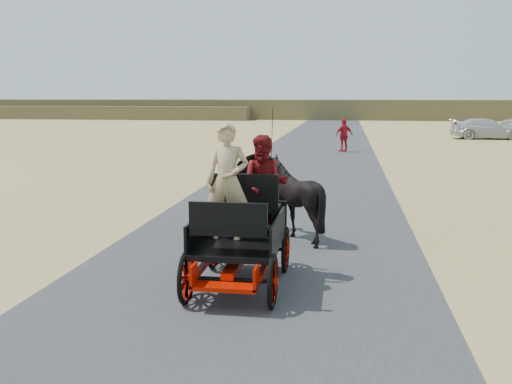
# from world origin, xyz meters

# --- Properties ---
(ground) EXTENTS (140.00, 140.00, 0.00)m
(ground) POSITION_xyz_m (0.00, 0.00, 0.00)
(ground) COLOR tan
(road) EXTENTS (6.00, 140.00, 0.01)m
(road) POSITION_xyz_m (0.00, 0.00, 0.01)
(road) COLOR #38383A
(road) RESTS_ON ground
(ridge_far) EXTENTS (140.00, 6.00, 2.40)m
(ridge_far) POSITION_xyz_m (0.00, 62.00, 1.20)
(ridge_far) COLOR brown
(ridge_far) RESTS_ON ground
(ridge_near) EXTENTS (40.00, 4.00, 1.60)m
(ridge_near) POSITION_xyz_m (-30.00, 58.00, 0.80)
(ridge_near) COLOR brown
(ridge_near) RESTS_ON ground
(carriage) EXTENTS (1.30, 2.40, 0.72)m
(carriage) POSITION_xyz_m (-0.06, -1.65, 0.36)
(carriage) COLOR black
(carriage) RESTS_ON ground
(horse_left) EXTENTS (0.91, 2.01, 1.70)m
(horse_left) POSITION_xyz_m (-0.61, 1.35, 0.85)
(horse_left) COLOR black
(horse_left) RESTS_ON ground
(horse_right) EXTENTS (1.37, 1.54, 1.70)m
(horse_right) POSITION_xyz_m (0.49, 1.35, 0.85)
(horse_right) COLOR black
(horse_right) RESTS_ON ground
(driver_man) EXTENTS (0.66, 0.43, 1.80)m
(driver_man) POSITION_xyz_m (-0.26, -1.60, 1.62)
(driver_man) COLOR tan
(driver_man) RESTS_ON carriage
(passenger_woman) EXTENTS (0.77, 0.60, 1.58)m
(passenger_woman) POSITION_xyz_m (0.24, -1.05, 1.51)
(passenger_woman) COLOR #660C0F
(passenger_woman) RESTS_ON carriage
(pedestrian) EXTENTS (1.08, 0.88, 1.73)m
(pedestrian) POSITION_xyz_m (1.43, 20.12, 0.86)
(pedestrian) COLOR #AA1322
(pedestrian) RESTS_ON ground
(car_c) EXTENTS (4.77, 1.98, 1.38)m
(car_c) POSITION_xyz_m (10.97, 30.70, 0.69)
(car_c) COLOR silver
(car_c) RESTS_ON ground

